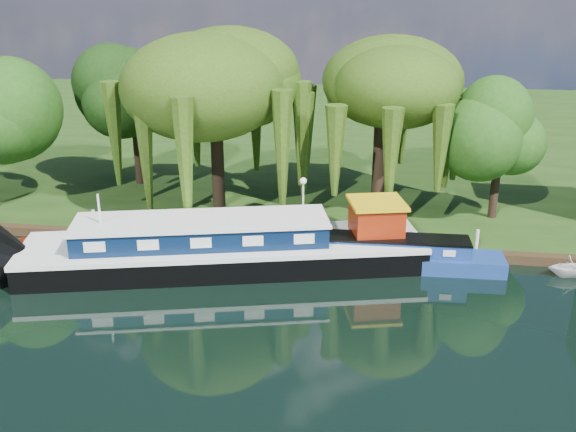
% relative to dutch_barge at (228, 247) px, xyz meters
% --- Properties ---
extents(ground, '(120.00, 120.00, 0.00)m').
position_rel_dutch_barge_xyz_m(ground, '(2.36, -5.83, -0.95)').
color(ground, black).
extents(far_bank, '(120.00, 52.00, 0.45)m').
position_rel_dutch_barge_xyz_m(far_bank, '(2.36, 28.17, -0.72)').
color(far_bank, '#17330D').
rests_on(far_bank, ground).
extents(dutch_barge, '(18.56, 8.46, 3.82)m').
position_rel_dutch_barge_xyz_m(dutch_barge, '(0.00, 0.00, 0.00)').
color(dutch_barge, black).
rests_on(dutch_barge, ground).
extents(narrowboat, '(10.84, 2.12, 1.57)m').
position_rel_dutch_barge_xyz_m(narrowboat, '(7.05, 1.03, -0.39)').
color(narrowboat, navy).
rests_on(narrowboat, ground).
extents(red_dinghy, '(3.53, 2.98, 0.63)m').
position_rel_dutch_barge_xyz_m(red_dinghy, '(-9.72, 1.03, -0.95)').
color(red_dinghy, maroon).
rests_on(red_dinghy, ground).
extents(white_cruiser, '(2.34, 2.11, 1.08)m').
position_rel_dutch_barge_xyz_m(white_cruiser, '(15.29, 1.20, -0.95)').
color(white_cruiser, silver).
rests_on(white_cruiser, ground).
extents(willow_left, '(7.72, 7.72, 9.25)m').
position_rel_dutch_barge_xyz_m(willow_left, '(-2.19, 6.97, 6.22)').
color(willow_left, black).
rests_on(willow_left, far_bank).
extents(willow_right, '(6.90, 6.90, 8.40)m').
position_rel_dutch_barge_xyz_m(willow_right, '(6.61, 8.38, 5.63)').
color(willow_right, black).
rests_on(willow_right, far_bank).
extents(tree_far_mid, '(4.76, 4.76, 7.78)m').
position_rel_dutch_barge_xyz_m(tree_far_mid, '(-8.23, 10.63, 4.87)').
color(tree_far_mid, black).
rests_on(tree_far_mid, far_bank).
extents(tree_far_right, '(3.93, 3.93, 6.42)m').
position_rel_dutch_barge_xyz_m(tree_far_right, '(12.76, 7.39, 3.94)').
color(tree_far_right, black).
rests_on(tree_far_right, far_bank).
extents(lamppost, '(0.36, 0.36, 2.56)m').
position_rel_dutch_barge_xyz_m(lamppost, '(2.86, 4.67, 1.47)').
color(lamppost, silver).
rests_on(lamppost, far_bank).
extents(mooring_posts, '(19.16, 0.16, 1.00)m').
position_rel_dutch_barge_xyz_m(mooring_posts, '(1.86, 2.57, 0.00)').
color(mooring_posts, silver).
rests_on(mooring_posts, far_bank).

